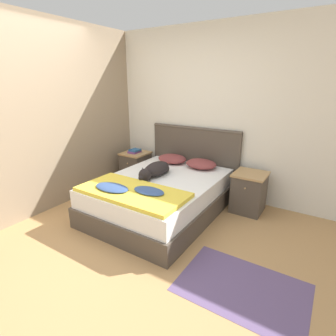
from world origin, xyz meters
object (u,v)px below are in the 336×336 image
bed (161,196)px  pillow_right (201,164)px  pillow_left (172,159)px  nightstand_left (136,168)px  nightstand_right (249,192)px  book_stack (135,151)px  dog (155,170)px

bed → pillow_right: pillow_right is taller
pillow_left → pillow_right: bearing=0.0°
nightstand_left → pillow_right: pillow_right is taller
nightstand_left → nightstand_right: (2.02, 0.00, 0.00)m
nightstand_right → book_stack: book_stack is taller
pillow_left → pillow_right: (0.51, 0.00, 0.00)m
nightstand_left → nightstand_right: 2.02m
book_stack → pillow_left: bearing=2.2°
pillow_right → book_stack: 1.26m
pillow_right → book_stack: bearing=-178.7°
nightstand_right → pillow_left: pillow_left is taller
nightstand_left → pillow_left: bearing=1.1°
pillow_right → pillow_left: bearing=180.0°
bed → nightstand_left: bearing=145.2°
nightstand_left → dog: dog is taller
bed → pillow_right: size_ratio=4.04×
pillow_left → pillow_right: same height
dog → pillow_right: bearing=60.2°
nightstand_right → pillow_left: 1.30m
bed → nightstand_right: (1.01, 0.70, 0.04)m
bed → book_stack: bearing=145.7°
nightstand_right → pillow_right: (-0.75, 0.01, 0.28)m
bed → dog: (-0.13, 0.05, 0.34)m
pillow_left → dog: 0.68m
nightstand_left → pillow_right: 1.30m
pillow_right → book_stack: (-1.26, -0.03, 0.03)m
bed → nightstand_left: (-1.01, 0.70, 0.04)m
nightstand_left → book_stack: size_ratio=2.62×
nightstand_left → pillow_left: size_ratio=1.18×
bed → book_stack: size_ratio=8.93×
nightstand_right → book_stack: (-2.02, -0.01, 0.31)m
bed → nightstand_left: size_ratio=3.41×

